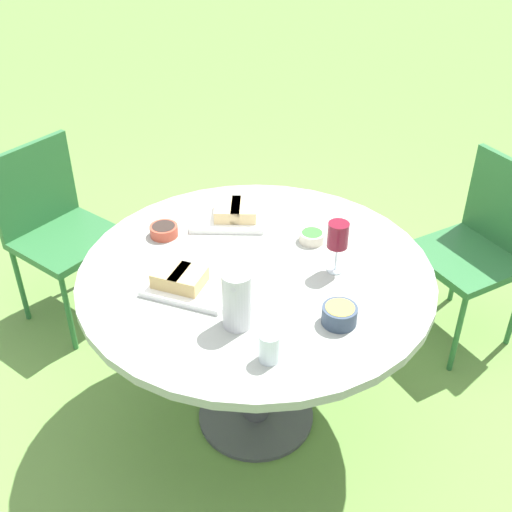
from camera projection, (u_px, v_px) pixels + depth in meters
The scene contains 13 objects.
ground_plane at pixel (256, 415), 2.76m from camera, with size 40.00×40.00×0.00m, color #668E42.
dining_table at pixel (256, 294), 2.38m from camera, with size 1.29×1.29×0.78m.
chair_near_left at pixel (482, 240), 2.94m from camera, with size 0.61×0.61×0.89m.
chair_near_right at pixel (55, 222), 3.07m from camera, with size 0.58×0.57×0.89m.
water_pitcher at pixel (238, 300), 2.01m from camera, with size 0.10×0.10×0.20m.
wine_glass at pixel (338, 237), 2.23m from camera, with size 0.07×0.07×0.20m.
platter_bread_main at pixel (232, 213), 2.59m from camera, with size 0.27×0.32×0.07m.
platter_charcuterie at pixel (184, 282), 2.20m from camera, with size 0.23×0.32×0.07m.
bowl_fries at pixel (340, 314), 2.06m from camera, with size 0.11×0.11×0.06m.
bowl_salad at pixel (312, 236), 2.46m from camera, with size 0.10×0.10×0.04m.
bowl_olives at pixel (164, 230), 2.49m from camera, with size 0.11×0.11×0.04m.
cup_water_near at pixel (269, 347), 1.91m from camera, with size 0.06×0.06×0.10m.
handbag at pixel (284, 239), 3.67m from camera, with size 0.30×0.14×0.37m.
Camera 1 is at (1.84, 0.37, 2.14)m, focal length 45.00 mm.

